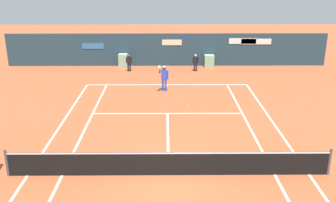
% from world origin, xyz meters
% --- Properties ---
extents(ground_plane, '(80.00, 80.00, 0.01)m').
position_xyz_m(ground_plane, '(-0.00, 0.58, 0.00)').
color(ground_plane, '#A8512D').
extents(tennis_net, '(12.10, 0.10, 1.07)m').
position_xyz_m(tennis_net, '(0.00, 0.00, 0.51)').
color(tennis_net, '#4C4C51').
rests_on(tennis_net, ground_plane).
extents(sponsor_back_wall, '(25.00, 1.02, 2.54)m').
position_xyz_m(sponsor_back_wall, '(0.01, 16.97, 1.22)').
color(sponsor_back_wall, '#233D4C').
rests_on(sponsor_back_wall, ground_plane).
extents(player_on_baseline, '(0.71, 0.67, 1.83)m').
position_xyz_m(player_on_baseline, '(-0.19, 10.34, 0.97)').
color(player_on_baseline, blue).
rests_on(player_on_baseline, ground_plane).
extents(ball_kid_centre_post, '(0.43, 0.18, 1.28)m').
position_xyz_m(ball_kid_centre_post, '(-2.82, 15.21, 0.74)').
color(ball_kid_centre_post, black).
rests_on(ball_kid_centre_post, ground_plane).
extents(ball_kid_left_post, '(0.42, 0.20, 1.28)m').
position_xyz_m(ball_kid_left_post, '(2.14, 15.21, 0.74)').
color(ball_kid_left_post, black).
rests_on(ball_kid_left_post, ground_plane).
extents(tennis_ball_by_sideline, '(0.07, 0.07, 0.07)m').
position_xyz_m(tennis_ball_by_sideline, '(1.18, 7.51, 0.03)').
color(tennis_ball_by_sideline, '#CCE033').
rests_on(tennis_ball_by_sideline, ground_plane).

